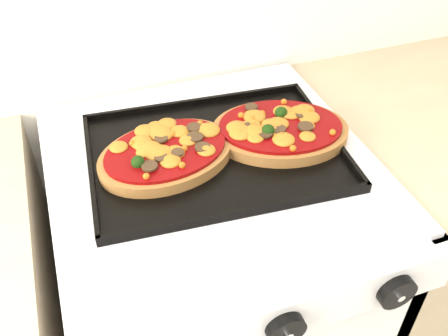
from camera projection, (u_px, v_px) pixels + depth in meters
name	position (u px, v px, depth m)	size (l,w,h in m)	color
stove	(216.00, 304.00, 1.22)	(0.60, 0.60, 0.91)	silver
control_panel	(281.00, 317.00, 0.74)	(0.60, 0.02, 0.09)	silver
knob_center	(286.00, 329.00, 0.72)	(0.06, 0.06, 0.02)	black
knob_right	(397.00, 292.00, 0.77)	(0.06, 0.06, 0.02)	black
baking_tray	(215.00, 151.00, 0.93)	(0.46, 0.34, 0.02)	black
pizza_left	(166.00, 152.00, 0.90)	(0.25, 0.18, 0.04)	#9D6636
pizza_right	(280.00, 129.00, 0.96)	(0.26, 0.19, 0.04)	#9D6636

